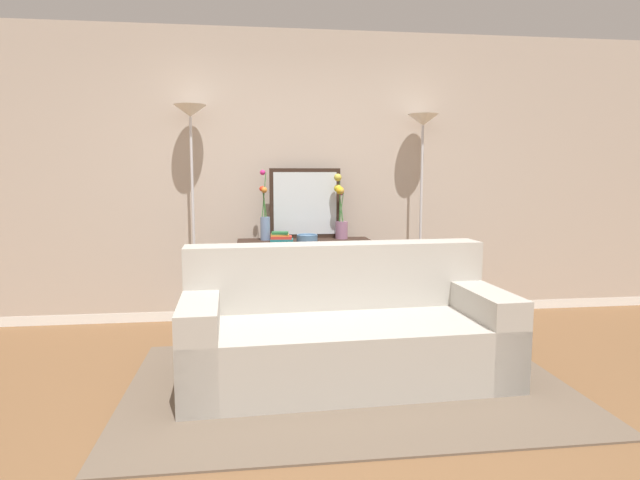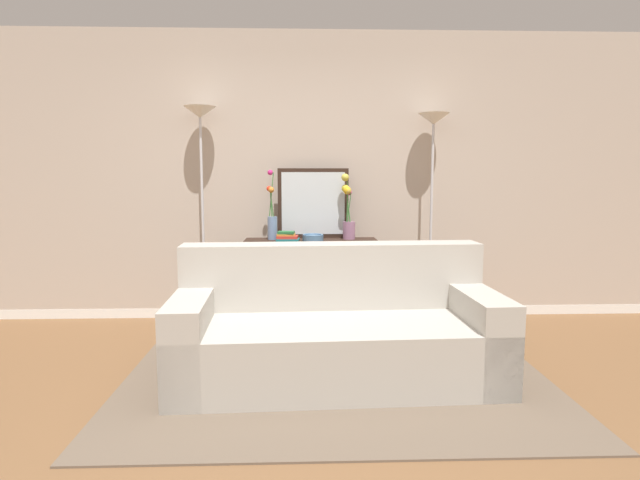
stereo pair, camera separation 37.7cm
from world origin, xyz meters
TOP-DOWN VIEW (x-y plane):
  - ground_plane at (0.00, 0.00)m, footprint 16.00×16.00m
  - back_wall at (0.00, 2.23)m, footprint 12.00×0.15m
  - area_rug at (0.29, 0.44)m, footprint 2.82×1.86m
  - couch at (0.28, 0.61)m, footprint 2.16×1.03m
  - console_table at (0.14, 1.86)m, footprint 1.18×0.35m
  - floor_lamp_left at (-0.84, 1.95)m, footprint 0.28×0.28m
  - floor_lamp_right at (1.25, 1.95)m, footprint 0.28×0.28m
  - wall_mirror at (0.16, 2.00)m, footprint 0.65×0.02m
  - vase_tall_flowers at (-0.21, 1.89)m, footprint 0.09×0.11m
  - vase_short_flowers at (0.47, 1.89)m, footprint 0.13×0.13m
  - fruit_bowl at (0.16, 1.76)m, footprint 0.18×0.18m
  - book_stack at (-0.07, 1.79)m, footprint 0.21×0.15m
  - book_row_under_console at (-0.22, 1.86)m, footprint 0.25×0.18m

SIDE VIEW (x-z plane):
  - ground_plane at x=0.00m, z-range -0.02..0.00m
  - area_rug at x=0.29m, z-range 0.00..0.01m
  - book_row_under_console at x=-0.22m, z-range -0.01..0.12m
  - couch at x=0.28m, z-range -0.13..0.75m
  - console_table at x=0.14m, z-range 0.14..0.93m
  - fruit_bowl at x=0.16m, z-range 0.79..0.85m
  - book_stack at x=-0.07m, z-range 0.78..0.87m
  - vase_tall_flowers at x=-0.21m, z-range 0.66..1.28m
  - vase_short_flowers at x=0.47m, z-range 0.74..1.33m
  - wall_mirror at x=0.16m, z-range 0.79..1.43m
  - back_wall at x=0.00m, z-range 0.00..2.68m
  - floor_lamp_right at x=1.25m, z-range 0.55..2.46m
  - floor_lamp_left at x=-0.84m, z-range 0.56..2.53m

